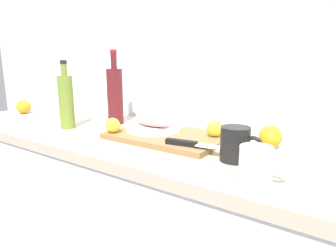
{
  "coord_description": "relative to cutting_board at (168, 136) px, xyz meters",
  "views": [
    {
      "loc": [
        0.8,
        -0.89,
        1.2
      ],
      "look_at": [
        0.16,
        0.02,
        0.95
      ],
      "focal_mm": 31.8,
      "sensor_mm": 36.0,
      "label": 1
    }
  ],
  "objects": [
    {
      "name": "cutting_board",
      "position": [
        0.0,
        0.0,
        0.0
      ],
      "size": [
        0.44,
        0.3,
        0.02
      ],
      "primitive_type": "cube",
      "color": "olive",
      "rests_on": "kitchen_counter"
    },
    {
      "name": "orange_1",
      "position": [
        -0.98,
        -0.02,
        0.03
      ],
      "size": [
        0.08,
        0.08,
        0.08
      ],
      "primitive_type": "sphere",
      "color": "orange",
      "rests_on": "kitchen_counter"
    },
    {
      "name": "fish_fillet",
      "position": [
        -0.08,
        0.02,
        0.04
      ],
      "size": [
        0.17,
        0.07,
        0.04
      ],
      "primitive_type": "ellipsoid",
      "color": "tan",
      "rests_on": "white_plate"
    },
    {
      "name": "kitchen_counter",
      "position": [
        -0.16,
        -0.02,
        -0.46
      ],
      "size": [
        2.0,
        0.6,
        0.9
      ],
      "color": "white",
      "rests_on": "ground_plane"
    },
    {
      "name": "coffee_mug_0",
      "position": [
        0.41,
        -0.2,
        0.03
      ],
      "size": [
        0.12,
        0.08,
        0.09
      ],
      "color": "white",
      "rests_on": "kitchen_counter"
    },
    {
      "name": "white_plate",
      "position": [
        -0.08,
        0.02,
        0.02
      ],
      "size": [
        0.23,
        0.23,
        0.01
      ],
      "primitive_type": "cylinder",
      "color": "white",
      "rests_on": "cutting_board"
    },
    {
      "name": "lemon_1",
      "position": [
        -0.19,
        -0.11,
        0.04
      ],
      "size": [
        0.06,
        0.06,
        0.06
      ],
      "primitive_type": "sphere",
      "color": "yellow",
      "rests_on": "cutting_board"
    },
    {
      "name": "lemon_0",
      "position": [
        0.17,
        0.06,
        0.04
      ],
      "size": [
        0.06,
        0.06,
        0.06
      ],
      "primitive_type": "sphere",
      "color": "yellow",
      "rests_on": "cutting_board"
    },
    {
      "name": "back_wall",
      "position": [
        -0.16,
        0.31,
        0.34
      ],
      "size": [
        3.2,
        0.05,
        2.5
      ],
      "primitive_type": "cube",
      "color": "silver",
      "rests_on": "ground_plane"
    },
    {
      "name": "wine_bottle",
      "position": [
        -0.36,
        0.09,
        0.13
      ],
      "size": [
        0.07,
        0.07,
        0.34
      ],
      "color": "#59191E",
      "rests_on": "kitchen_counter"
    },
    {
      "name": "orange_2",
      "position": [
        0.36,
        0.1,
        0.03
      ],
      "size": [
        0.08,
        0.08,
        0.08
      ],
      "primitive_type": "sphere",
      "color": "orange",
      "rests_on": "kitchen_counter"
    },
    {
      "name": "coffee_mug_1",
      "position": [
        0.31,
        -0.1,
        0.04
      ],
      "size": [
        0.13,
        0.09,
        0.11
      ],
      "color": "black",
      "rests_on": "kitchen_counter"
    },
    {
      "name": "olive_oil_bottle",
      "position": [
        -0.47,
        -0.1,
        0.11
      ],
      "size": [
        0.06,
        0.06,
        0.3
      ],
      "color": "olive",
      "rests_on": "kitchen_counter"
    },
    {
      "name": "chef_knife",
      "position": [
        0.18,
        -0.1,
        0.02
      ],
      "size": [
        0.29,
        0.07,
        0.02
      ],
      "rotation": [
        0.0,
        0.0,
        0.15
      ],
      "color": "silver",
      "rests_on": "cutting_board"
    }
  ]
}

